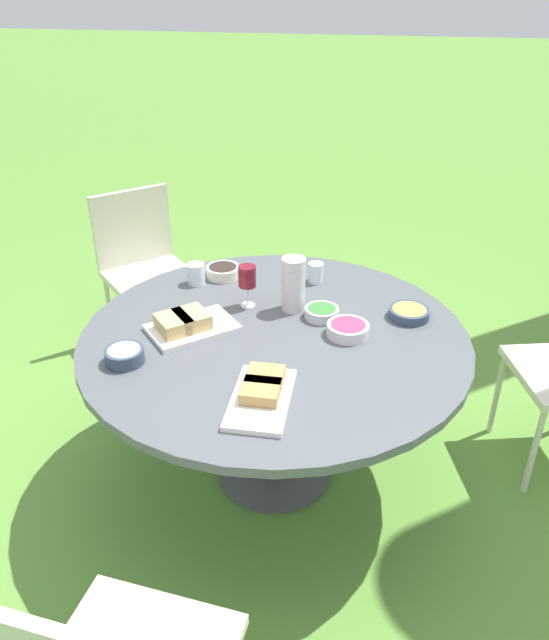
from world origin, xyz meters
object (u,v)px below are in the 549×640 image
Objects in this scene: dining_table at (274,351)px; water_pitcher at (293,284)px; chair_far_back at (143,260)px; wine_glass at (247,278)px.

water_pitcher is at bearing 170.30° from dining_table.
dining_table is 0.29m from water_pitcher.
dining_table is at bearing 44.89° from chair_far_back.
chair_far_back is 4.92× the size of wine_glass.
water_pitcher is at bearing 53.08° from chair_far_back.
chair_far_back is at bearing -126.92° from water_pitcher.
chair_far_back reaches higher than wine_glass.
wine_glass is at bearing -86.93° from water_pitcher.
dining_table is at bearing 37.77° from wine_glass.
dining_table is 6.59× the size of water_pitcher.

